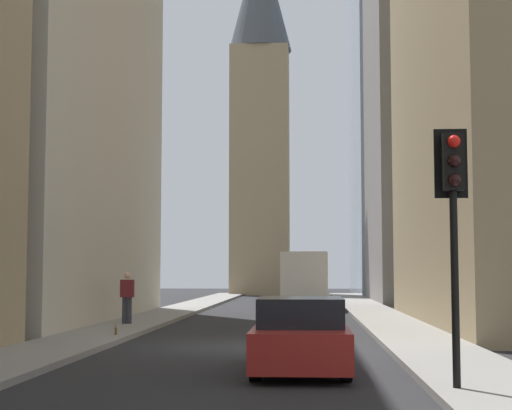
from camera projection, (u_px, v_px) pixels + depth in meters
ground_plane at (247, 347)px, 20.39m from camera, size 135.00×135.00×0.00m
sidewalk_right at (73, 343)px, 20.68m from camera, size 90.00×2.20×0.14m
sidewalk_left at (426, 345)px, 20.12m from camera, size 90.00×2.20×0.14m
building_left_far at (451, 49)px, 50.17m from camera, size 12.40×10.00×31.51m
church_spire at (260, 102)px, 66.42m from camera, size 5.18×5.18×30.37m
delivery_truck at (304, 280)px, 40.98m from camera, size 6.46×2.25×2.84m
sedan_red at (301, 337)px, 15.32m from camera, size 4.30×1.78×1.42m
traffic_light_foreground at (453, 195)px, 12.49m from camera, size 0.43×0.52×4.02m
pedestrian at (127, 295)px, 27.26m from camera, size 0.26×0.44×1.74m
discarded_bottle at (116, 331)px, 22.41m from camera, size 0.07×0.07×0.27m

